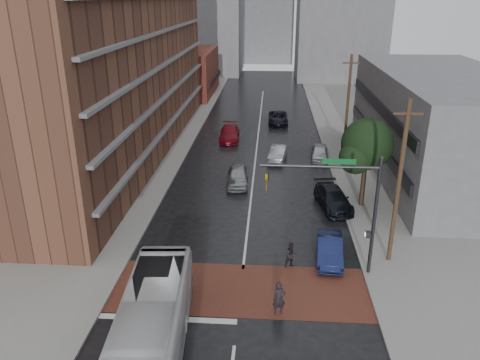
# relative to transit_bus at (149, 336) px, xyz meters

# --- Properties ---
(ground) EXTENTS (160.00, 160.00, 0.00)m
(ground) POSITION_rel_transit_bus_xyz_m (3.52, 5.48, -1.59)
(ground) COLOR black
(ground) RESTS_ON ground
(crosswalk) EXTENTS (14.00, 5.00, 0.02)m
(crosswalk) POSITION_rel_transit_bus_xyz_m (3.52, 5.98, -1.58)
(crosswalk) COLOR brown
(crosswalk) RESTS_ON ground
(sidewalk_west) EXTENTS (9.00, 90.00, 0.15)m
(sidewalk_west) POSITION_rel_transit_bus_xyz_m (-7.98, 30.48, -1.51)
(sidewalk_west) COLOR gray
(sidewalk_west) RESTS_ON ground
(sidewalk_east) EXTENTS (9.00, 90.00, 0.15)m
(sidewalk_east) POSITION_rel_transit_bus_xyz_m (15.02, 30.48, -1.51)
(sidewalk_east) COLOR gray
(sidewalk_east) RESTS_ON ground
(apartment_block) EXTENTS (10.00, 44.00, 28.00)m
(apartment_block) POSITION_rel_transit_bus_xyz_m (-10.48, 29.48, 12.41)
(apartment_block) COLOR brown
(apartment_block) RESTS_ON ground
(storefront_west) EXTENTS (8.00, 16.00, 7.00)m
(storefront_west) POSITION_rel_transit_bus_xyz_m (-8.48, 59.48, 1.91)
(storefront_west) COLOR brown
(storefront_west) RESTS_ON ground
(building_east) EXTENTS (11.00, 26.00, 9.00)m
(building_east) POSITION_rel_transit_bus_xyz_m (20.02, 25.48, 2.91)
(building_east) COLOR gray
(building_east) RESTS_ON ground
(distant_tower_center) EXTENTS (12.00, 10.00, 24.00)m
(distant_tower_center) POSITION_rel_transit_bus_xyz_m (3.52, 100.48, 10.41)
(distant_tower_center) COLOR gray
(distant_tower_center) RESTS_ON ground
(street_tree) EXTENTS (4.20, 4.10, 6.90)m
(street_tree) POSITION_rel_transit_bus_xyz_m (12.04, 17.51, 3.14)
(street_tree) COLOR #332319
(street_tree) RESTS_ON ground
(signal_mast) EXTENTS (6.50, 0.30, 7.20)m
(signal_mast) POSITION_rel_transit_bus_xyz_m (9.37, 7.98, 3.14)
(signal_mast) COLOR #2D2D33
(signal_mast) RESTS_ON ground
(utility_pole_near) EXTENTS (1.60, 0.26, 10.00)m
(utility_pole_near) POSITION_rel_transit_bus_xyz_m (12.32, 9.48, 3.55)
(utility_pole_near) COLOR #473321
(utility_pole_near) RESTS_ON ground
(utility_pole_far) EXTENTS (1.60, 0.26, 10.00)m
(utility_pole_far) POSITION_rel_transit_bus_xyz_m (12.32, 29.48, 3.55)
(utility_pole_far) COLOR #473321
(utility_pole_far) RESTS_ON ground
(transit_bus) EXTENTS (3.51, 11.58, 3.18)m
(transit_bus) POSITION_rel_transit_bus_xyz_m (0.00, 0.00, 0.00)
(transit_bus) COLOR silver
(transit_bus) RESTS_ON ground
(pedestrian_a) EXTENTS (0.75, 0.58, 1.83)m
(pedestrian_a) POSITION_rel_transit_bus_xyz_m (5.59, 3.98, -0.67)
(pedestrian_a) COLOR black
(pedestrian_a) RESTS_ON ground
(pedestrian_b) EXTENTS (0.92, 0.81, 1.58)m
(pedestrian_b) POSITION_rel_transit_bus_xyz_m (6.36, 8.48, -0.80)
(pedestrian_b) COLOR black
(pedestrian_b) RESTS_ON ground
(car_travel_a) EXTENTS (2.01, 4.55, 1.52)m
(car_travel_a) POSITION_rel_transit_bus_xyz_m (2.23, 21.24, -0.83)
(car_travel_a) COLOR #96999D
(car_travel_a) RESTS_ON ground
(car_travel_b) EXTENTS (2.12, 4.37, 1.38)m
(car_travel_b) POSITION_rel_transit_bus_xyz_m (5.72, 27.83, -0.90)
(car_travel_b) COLOR #B5B7BD
(car_travel_b) RESTS_ON ground
(car_travel_c) EXTENTS (2.30, 5.31, 1.52)m
(car_travel_c) POSITION_rel_transit_bus_xyz_m (0.37, 34.39, -0.83)
(car_travel_c) COLOR maroon
(car_travel_c) RESTS_ON ground
(suv_travel) EXTENTS (2.44, 5.22, 1.45)m
(suv_travel) POSITION_rel_transit_bus_xyz_m (5.86, 41.91, -0.87)
(suv_travel) COLOR black
(suv_travel) RESTS_ON ground
(car_parked_near) EXTENTS (1.85, 4.42, 1.42)m
(car_parked_near) POSITION_rel_transit_bus_xyz_m (8.72, 9.48, -0.88)
(car_parked_near) COLOR #141C48
(car_parked_near) RESTS_ON ground
(car_parked_mid) EXTENTS (2.94, 5.39, 1.48)m
(car_parked_mid) POSITION_rel_transit_bus_xyz_m (9.82, 17.14, -0.85)
(car_parked_mid) COLOR black
(car_parked_mid) RESTS_ON ground
(car_parked_far) EXTENTS (2.01, 4.24, 1.40)m
(car_parked_far) POSITION_rel_transit_bus_xyz_m (9.82, 28.38, -0.89)
(car_parked_far) COLOR #B9BDC1
(car_parked_far) RESTS_ON ground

